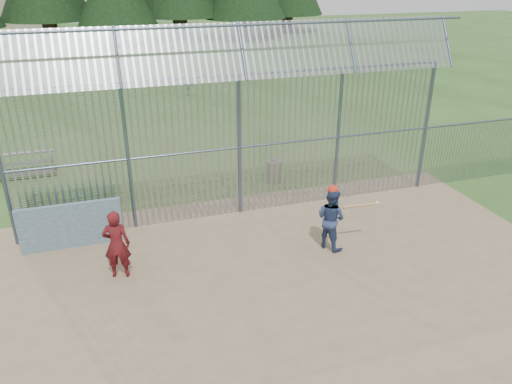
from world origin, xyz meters
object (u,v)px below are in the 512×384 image
object	(u,v)px
onlooker	(117,244)
batter	(331,219)
dugout_wall	(71,226)
bleacher	(7,166)
trash_can	(274,171)

from	to	relation	value
onlooker	batter	bearing A→B (deg)	-171.42
batter	onlooker	xyz separation A→B (m)	(-5.18, 0.28, 0.03)
dugout_wall	onlooker	world-z (taller)	onlooker
onlooker	bleacher	size ratio (longest dim) A/B	0.55
onlooker	bleacher	world-z (taller)	onlooker
batter	onlooker	bearing A→B (deg)	57.93
trash_can	bleacher	distance (m)	8.98
dugout_wall	trash_can	size ratio (longest dim) A/B	3.05
dugout_wall	trash_can	bearing A→B (deg)	21.05
dugout_wall	onlooker	distance (m)	2.01
bleacher	trash_can	bearing A→B (deg)	-20.21
bleacher	dugout_wall	bearing A→B (deg)	-68.66
dugout_wall	bleacher	world-z (taller)	dugout_wall
dugout_wall	batter	xyz separation A→B (m)	(6.21, -1.99, 0.20)
dugout_wall	bleacher	xyz separation A→B (m)	(-2.16, 5.52, -0.21)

